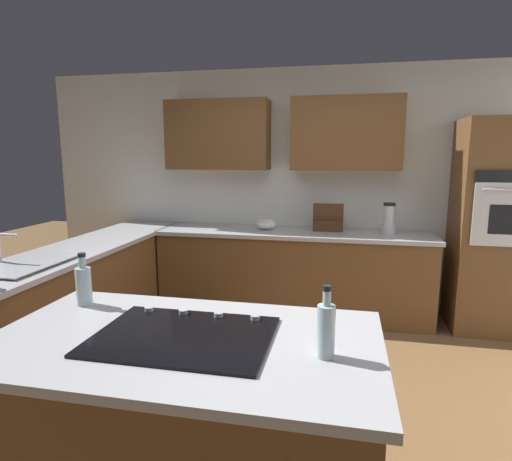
{
  "coord_description": "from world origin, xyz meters",
  "views": [
    {
      "loc": [
        -0.41,
        2.62,
        1.68
      ],
      "look_at": [
        0.37,
        -1.12,
        1.0
      ],
      "focal_mm": 29.81,
      "sensor_mm": 36.0,
      "label": 1
    }
  ],
  "objects_px": {
    "wall_oven": "(499,227)",
    "spice_rack": "(328,218)",
    "oil_bottle": "(84,284)",
    "sink_unit": "(23,263)",
    "second_bottle": "(326,329)",
    "cooktop": "(184,335)",
    "blender": "(389,221)",
    "mixing_bowl": "(266,224)"
  },
  "relations": [
    {
      "from": "oil_bottle",
      "to": "wall_oven",
      "type": "bearing_deg",
      "value": -138.77
    },
    {
      "from": "sink_unit",
      "to": "mixing_bowl",
      "type": "xyz_separation_m",
      "value": [
        -1.43,
        -1.85,
        0.04
      ]
    },
    {
      "from": "blender",
      "to": "spice_rack",
      "type": "xyz_separation_m",
      "value": [
        0.6,
        -0.03,
        0.01
      ]
    },
    {
      "from": "cooktop",
      "to": "second_bottle",
      "type": "height_order",
      "value": "second_bottle"
    },
    {
      "from": "wall_oven",
      "to": "second_bottle",
      "type": "relative_size",
      "value": 6.95
    },
    {
      "from": "blender",
      "to": "cooktop",
      "type": "bearing_deg",
      "value": 68.11
    },
    {
      "from": "second_bottle",
      "to": "cooktop",
      "type": "bearing_deg",
      "value": -5.85
    },
    {
      "from": "blender",
      "to": "second_bottle",
      "type": "xyz_separation_m",
      "value": [
        0.5,
        2.81,
        -0.02
      ]
    },
    {
      "from": "sink_unit",
      "to": "cooktop",
      "type": "bearing_deg",
      "value": 150.06
    },
    {
      "from": "wall_oven",
      "to": "cooktop",
      "type": "relative_size",
      "value": 2.65
    },
    {
      "from": "cooktop",
      "to": "blender",
      "type": "relative_size",
      "value": 2.43
    },
    {
      "from": "spice_rack",
      "to": "oil_bottle",
      "type": "xyz_separation_m",
      "value": [
        1.17,
        2.51,
        -0.03
      ]
    },
    {
      "from": "second_bottle",
      "to": "spice_rack",
      "type": "bearing_deg",
      "value": -87.89
    },
    {
      "from": "cooktop",
      "to": "oil_bottle",
      "type": "height_order",
      "value": "oil_bottle"
    },
    {
      "from": "spice_rack",
      "to": "wall_oven",
      "type": "bearing_deg",
      "value": 176.99
    },
    {
      "from": "cooktop",
      "to": "blender",
      "type": "height_order",
      "value": "blender"
    },
    {
      "from": "mixing_bowl",
      "to": "second_bottle",
      "type": "distance_m",
      "value": 2.91
    },
    {
      "from": "cooktop",
      "to": "wall_oven",
      "type": "bearing_deg",
      "value": -127.95
    },
    {
      "from": "wall_oven",
      "to": "sink_unit",
      "type": "height_order",
      "value": "wall_oven"
    },
    {
      "from": "sink_unit",
      "to": "second_bottle",
      "type": "xyz_separation_m",
      "value": [
        -2.18,
        0.97,
        0.1
      ]
    },
    {
      "from": "wall_oven",
      "to": "sink_unit",
      "type": "xyz_separation_m",
      "value": [
        3.68,
        1.79,
        -0.09
      ]
    },
    {
      "from": "wall_oven",
      "to": "spice_rack",
      "type": "height_order",
      "value": "wall_oven"
    },
    {
      "from": "blender",
      "to": "mixing_bowl",
      "type": "distance_m",
      "value": 1.25
    },
    {
      "from": "mixing_bowl",
      "to": "blender",
      "type": "bearing_deg",
      "value": 180.0
    },
    {
      "from": "cooktop",
      "to": "spice_rack",
      "type": "height_order",
      "value": "spice_rack"
    },
    {
      "from": "blender",
      "to": "mixing_bowl",
      "type": "bearing_deg",
      "value": 0.0
    },
    {
      "from": "wall_oven",
      "to": "mixing_bowl",
      "type": "bearing_deg",
      "value": -1.31
    },
    {
      "from": "wall_oven",
      "to": "blender",
      "type": "height_order",
      "value": "wall_oven"
    },
    {
      "from": "mixing_bowl",
      "to": "sink_unit",
      "type": "bearing_deg",
      "value": 52.27
    },
    {
      "from": "sink_unit",
      "to": "cooktop",
      "type": "height_order",
      "value": "sink_unit"
    },
    {
      "from": "cooktop",
      "to": "blender",
      "type": "xyz_separation_m",
      "value": [
        -1.11,
        -2.75,
        0.13
      ]
    },
    {
      "from": "blender",
      "to": "mixing_bowl",
      "type": "xyz_separation_m",
      "value": [
        1.25,
        0.0,
        -0.08
      ]
    },
    {
      "from": "spice_rack",
      "to": "oil_bottle",
      "type": "distance_m",
      "value": 2.77
    },
    {
      "from": "spice_rack",
      "to": "blender",
      "type": "bearing_deg",
      "value": 176.9
    },
    {
      "from": "second_bottle",
      "to": "wall_oven",
      "type": "bearing_deg",
      "value": -118.42
    },
    {
      "from": "blender",
      "to": "spice_rack",
      "type": "distance_m",
      "value": 0.6
    },
    {
      "from": "blender",
      "to": "spice_rack",
      "type": "relative_size",
      "value": 1.01
    },
    {
      "from": "cooktop",
      "to": "second_bottle",
      "type": "xyz_separation_m",
      "value": [
        -0.61,
        0.06,
        0.11
      ]
    },
    {
      "from": "wall_oven",
      "to": "spice_rack",
      "type": "bearing_deg",
      "value": -3.01
    },
    {
      "from": "cooktop",
      "to": "oil_bottle",
      "type": "relative_size",
      "value": 2.72
    },
    {
      "from": "wall_oven",
      "to": "spice_rack",
      "type": "xyz_separation_m",
      "value": [
        1.6,
        -0.08,
        0.03
      ]
    },
    {
      "from": "cooktop",
      "to": "blender",
      "type": "distance_m",
      "value": 2.97
    }
  ]
}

